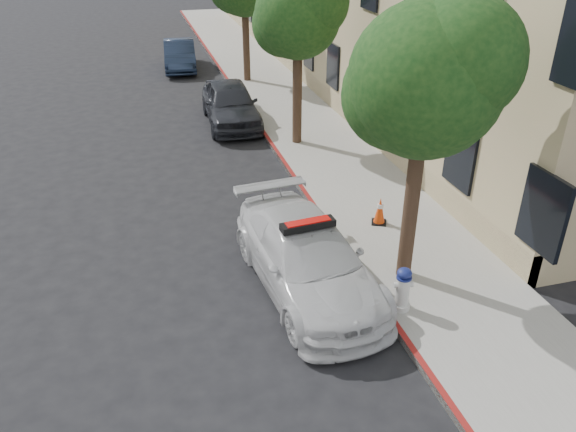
# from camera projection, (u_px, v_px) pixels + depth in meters

# --- Properties ---
(ground) EXTENTS (120.00, 120.00, 0.00)m
(ground) POSITION_uv_depth(u_px,v_px,m) (249.00, 251.00, 12.88)
(ground) COLOR black
(ground) RESTS_ON ground
(sidewalk) EXTENTS (3.20, 50.00, 0.15)m
(sidewalk) POSITION_uv_depth(u_px,v_px,m) (286.00, 106.00, 22.15)
(sidewalk) COLOR gray
(sidewalk) RESTS_ON ground
(curb_strip) EXTENTS (0.12, 50.00, 0.15)m
(curb_strip) POSITION_uv_depth(u_px,v_px,m) (247.00, 109.00, 21.79)
(curb_strip) COLOR maroon
(curb_strip) RESTS_ON ground
(tree_near) EXTENTS (2.92, 2.82, 5.62)m
(tree_near) POSITION_uv_depth(u_px,v_px,m) (428.00, 79.00, 9.82)
(tree_near) COLOR black
(tree_near) RESTS_ON sidewalk
(tree_mid) EXTENTS (2.77, 2.64, 5.43)m
(tree_mid) POSITION_uv_depth(u_px,v_px,m) (299.00, 14.00, 16.64)
(tree_mid) COLOR black
(tree_mid) RESTS_ON sidewalk
(police_car) EXTENTS (2.42, 5.05, 1.57)m
(police_car) POSITION_uv_depth(u_px,v_px,m) (307.00, 258.00, 11.31)
(police_car) COLOR silver
(police_car) RESTS_ON ground
(parked_car_mid) EXTENTS (1.94, 4.53, 1.52)m
(parked_car_mid) POSITION_uv_depth(u_px,v_px,m) (230.00, 103.00, 20.20)
(parked_car_mid) COLOR #212329
(parked_car_mid) RESTS_ON ground
(parked_car_far) EXTENTS (1.77, 4.25, 1.37)m
(parked_car_far) POSITION_uv_depth(u_px,v_px,m) (180.00, 55.00, 27.30)
(parked_car_far) COLOR #152035
(parked_car_far) RESTS_ON ground
(fire_hydrant) EXTENTS (0.38, 0.35, 0.90)m
(fire_hydrant) POSITION_uv_depth(u_px,v_px,m) (403.00, 289.00, 10.58)
(fire_hydrant) COLOR silver
(fire_hydrant) RESTS_ON sidewalk
(traffic_cone) EXTENTS (0.47, 0.47, 0.68)m
(traffic_cone) POSITION_uv_depth(u_px,v_px,m) (380.00, 211.00, 13.57)
(traffic_cone) COLOR black
(traffic_cone) RESTS_ON sidewalk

